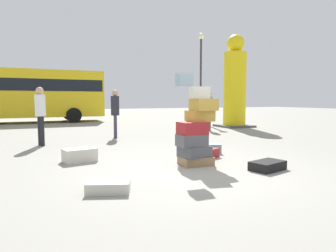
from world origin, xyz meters
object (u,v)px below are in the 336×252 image
person_bearded_onlooker (209,108)px  person_tourist_with_camera (115,109)px  suitcase_tower (196,129)px  lamp_post (201,63)px  suitcase_maroon_behind_tower (206,153)px  suitcase_cream_left_side (108,187)px  suitcase_black_upright_blue (267,166)px  parked_bus (10,92)px  yellow_dummy_statue (235,86)px  suitcase_cream_right_side (80,155)px  suitcase_slate_white_trunk (206,149)px  person_passerby_in_red (40,111)px

person_bearded_onlooker → person_tourist_with_camera: bearing=-63.6°
suitcase_tower → lamp_post: 11.99m
suitcase_maroon_behind_tower → suitcase_cream_left_side: 3.19m
suitcase_black_upright_blue → parked_bus: bearing=95.7°
suitcase_tower → yellow_dummy_statue: yellow_dummy_statue is taller
suitcase_maroon_behind_tower → parked_bus: parked_bus is taller
suitcase_black_upright_blue → lamp_post: bearing=52.0°
suitcase_cream_right_side → suitcase_slate_white_trunk: (3.13, -0.21, -0.03)m
suitcase_black_upright_blue → yellow_dummy_statue: bearing=43.3°
person_bearded_onlooker → parked_bus: (-8.58, 8.41, 0.80)m
person_tourist_with_camera → yellow_dummy_statue: yellow_dummy_statue is taller
person_tourist_with_camera → suitcase_black_upright_blue: bearing=27.8°
suitcase_tower → suitcase_maroon_behind_tower: bearing=41.9°
suitcase_maroon_behind_tower → person_bearded_onlooker: bearing=36.7°
suitcase_cream_left_side → person_passerby_in_red: bearing=119.5°
suitcase_cream_right_side → person_passerby_in_red: size_ratio=0.39×
parked_bus → lamp_post: lamp_post is taller
suitcase_maroon_behind_tower → suitcase_black_upright_blue: bearing=-94.2°
suitcase_cream_right_side → person_bearded_onlooker: size_ratio=0.40×
suitcase_tower → person_passerby_in_red: size_ratio=1.09×
suitcase_tower → lamp_post: lamp_post is taller
person_tourist_with_camera → parked_bus: size_ratio=0.16×
person_bearded_onlooker → lamp_post: lamp_post is taller
suitcase_maroon_behind_tower → suitcase_cream_left_side: bearing=-169.6°
yellow_dummy_statue → suitcase_cream_left_side: bearing=-134.9°
lamp_post → parked_bus: bearing=158.2°
suitcase_tower → person_passerby_in_red: (-3.03, 4.12, 0.29)m
person_passerby_in_red → yellow_dummy_statue: (9.10, 2.93, 1.02)m
suitcase_cream_left_side → suitcase_slate_white_trunk: (3.00, 2.25, 0.04)m
suitcase_maroon_behind_tower → yellow_dummy_statue: 8.76m
parked_bus → person_tourist_with_camera: bearing=-66.9°
parked_bus → lamp_post: 11.45m
suitcase_cream_left_side → suitcase_maroon_behind_tower: bearing=51.9°
person_tourist_with_camera → lamp_post: 8.51m
suitcase_slate_white_trunk → yellow_dummy_statue: size_ratio=0.17×
suitcase_tower → suitcase_black_upright_blue: bearing=-43.5°
suitcase_tower → suitcase_cream_right_side: (-2.25, 1.29, -0.61)m
suitcase_slate_white_trunk → yellow_dummy_statue: (5.18, 5.97, 1.95)m
person_passerby_in_red → yellow_dummy_statue: 9.62m
lamp_post → person_tourist_with_camera: bearing=-141.6°
suitcase_cream_left_side → yellow_dummy_statue: bearing=64.9°
suitcase_tower → person_passerby_in_red: 5.12m
person_passerby_in_red → suitcase_black_upright_blue: bearing=21.6°
suitcase_cream_right_side → parked_bus: (-2.45, 13.03, 1.69)m
lamp_post → person_passerby_in_red: bearing=-145.9°
suitcase_black_upright_blue → person_tourist_with_camera: (-1.62, 6.08, 0.95)m
suitcase_cream_right_side → person_bearded_onlooker: person_bearded_onlooker is taller
suitcase_tower → suitcase_maroon_behind_tower: suitcase_tower is taller
suitcase_tower → yellow_dummy_statue: bearing=49.3°
suitcase_slate_white_trunk → yellow_dummy_statue: yellow_dummy_statue is taller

